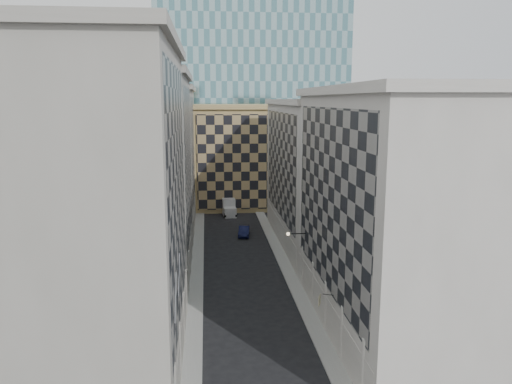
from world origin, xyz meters
TOP-DOWN VIEW (x-y plane):
  - sidewalk_west at (-5.25, 30.00)m, footprint 1.50×100.00m
  - sidewalk_east at (5.25, 30.00)m, footprint 1.50×100.00m
  - bldg_left_a at (-10.88, 11.00)m, footprint 10.80×22.80m
  - bldg_left_b at (-10.88, 33.00)m, footprint 10.80×22.80m
  - bldg_left_c at (-10.88, 55.00)m, footprint 10.80×22.80m
  - bldg_right_a at (10.88, 15.00)m, footprint 10.80×26.80m
  - bldg_right_b at (10.89, 42.00)m, footprint 10.80×28.80m
  - tan_block at (2.00, 67.90)m, footprint 16.80×14.80m
  - church_tower at (0.00, 82.00)m, footprint 7.20×7.20m
  - flagpoles_left at (-5.90, 6.00)m, footprint 0.10×6.33m
  - bracket_lamp at (4.38, 24.00)m, footprint 1.98×0.36m
  - box_truck at (-0.24, 59.91)m, footprint 2.45×5.32m
  - dark_car at (1.36, 46.01)m, footprint 2.06×4.56m
  - shop_sign at (4.95, 12.56)m, footprint 1.31×0.75m

SIDE VIEW (x-z plane):
  - sidewalk_west at x=-5.25m, z-range 0.00..0.15m
  - sidewalk_east at x=5.25m, z-range 0.00..0.15m
  - dark_car at x=1.36m, z-range 0.00..1.45m
  - box_truck at x=-0.24m, z-range -0.18..2.66m
  - shop_sign at x=4.95m, z-range 3.40..4.27m
  - bracket_lamp at x=4.38m, z-range 6.02..6.38m
  - flagpoles_left at x=-5.90m, z-range 6.83..9.17m
  - tan_block at x=2.00m, z-range 0.04..18.84m
  - bldg_right_b at x=10.89m, z-range 0.00..19.70m
  - bldg_right_a at x=10.88m, z-range -0.03..20.67m
  - bldg_left_c at x=-10.88m, z-range -0.02..21.68m
  - bldg_left_b at x=-10.88m, z-range -0.03..22.67m
  - bldg_left_a at x=-10.88m, z-range -0.03..23.67m
  - church_tower at x=0.00m, z-range 1.20..52.70m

